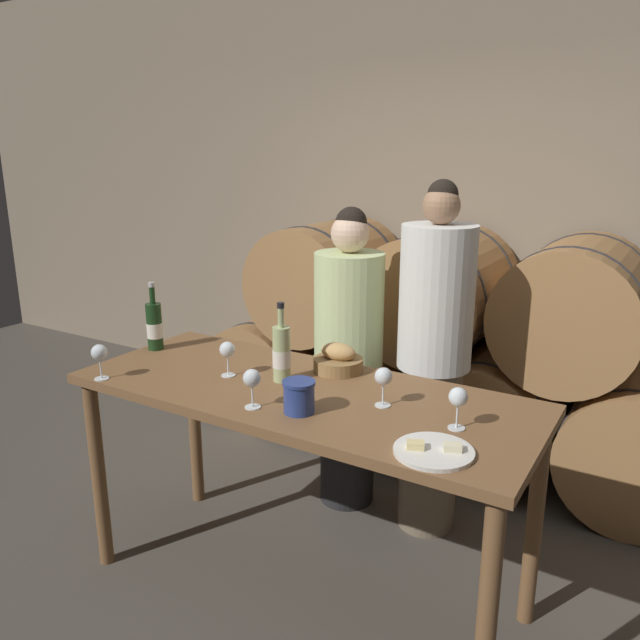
{
  "coord_description": "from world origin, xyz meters",
  "views": [
    {
      "loc": [
        1.27,
        -1.95,
        1.87
      ],
      "look_at": [
        0.0,
        0.15,
        1.19
      ],
      "focal_mm": 35.0,
      "sensor_mm": 36.0,
      "label": 1
    }
  ],
  "objects_px": {
    "blue_crock": "(299,395)",
    "wine_glass_center": "(252,380)",
    "wine_glass_right": "(383,378)",
    "tasting_table": "(301,416)",
    "wine_glass_left": "(227,351)",
    "wine_glass_far_right": "(458,399)",
    "wine_bottle_white": "(282,353)",
    "bread_basket": "(338,361)",
    "wine_bottle_red": "(154,326)",
    "person_right": "(433,361)",
    "wine_glass_far_left": "(99,354)",
    "person_left": "(348,360)",
    "cheese_plate": "(434,451)"
  },
  "relations": [
    {
      "from": "person_right",
      "to": "wine_bottle_red",
      "type": "bearing_deg",
      "value": -149.35
    },
    {
      "from": "bread_basket",
      "to": "wine_glass_far_right",
      "type": "relative_size",
      "value": 1.43
    },
    {
      "from": "person_right",
      "to": "person_left",
      "type": "bearing_deg",
      "value": 179.99
    },
    {
      "from": "tasting_table",
      "to": "wine_glass_far_left",
      "type": "xyz_separation_m",
      "value": [
        -0.77,
        -0.34,
        0.23
      ]
    },
    {
      "from": "cheese_plate",
      "to": "wine_glass_far_left",
      "type": "xyz_separation_m",
      "value": [
        -1.43,
        -0.09,
        0.1
      ]
    },
    {
      "from": "person_left",
      "to": "wine_glass_right",
      "type": "height_order",
      "value": "person_left"
    },
    {
      "from": "person_right",
      "to": "wine_glass_far_left",
      "type": "height_order",
      "value": "person_right"
    },
    {
      "from": "wine_glass_right",
      "to": "wine_bottle_red",
      "type": "bearing_deg",
      "value": 177.42
    },
    {
      "from": "wine_glass_right",
      "to": "wine_glass_far_right",
      "type": "height_order",
      "value": "same"
    },
    {
      "from": "person_right",
      "to": "wine_glass_far_right",
      "type": "xyz_separation_m",
      "value": [
        0.38,
        -0.78,
        0.17
      ]
    },
    {
      "from": "tasting_table",
      "to": "wine_bottle_red",
      "type": "bearing_deg",
      "value": 175.32
    },
    {
      "from": "blue_crock",
      "to": "wine_glass_left",
      "type": "relative_size",
      "value": 0.81
    },
    {
      "from": "wine_bottle_red",
      "to": "cheese_plate",
      "type": "distance_m",
      "value": 1.56
    },
    {
      "from": "wine_glass_right",
      "to": "wine_glass_far_right",
      "type": "relative_size",
      "value": 1.0
    },
    {
      "from": "wine_glass_right",
      "to": "tasting_table",
      "type": "bearing_deg",
      "value": -177.42
    },
    {
      "from": "tasting_table",
      "to": "wine_glass_left",
      "type": "bearing_deg",
      "value": -174.39
    },
    {
      "from": "wine_glass_right",
      "to": "cheese_plate",
      "type": "bearing_deg",
      "value": -40.59
    },
    {
      "from": "blue_crock",
      "to": "cheese_plate",
      "type": "xyz_separation_m",
      "value": [
        0.54,
        -0.05,
        -0.06
      ]
    },
    {
      "from": "blue_crock",
      "to": "person_left",
      "type": "bearing_deg",
      "value": 108.16
    },
    {
      "from": "bread_basket",
      "to": "tasting_table",
      "type": "bearing_deg",
      "value": -95.72
    },
    {
      "from": "person_left",
      "to": "wine_glass_far_right",
      "type": "xyz_separation_m",
      "value": [
        0.85,
        -0.78,
        0.25
      ]
    },
    {
      "from": "blue_crock",
      "to": "tasting_table",
      "type": "bearing_deg",
      "value": 121.63
    },
    {
      "from": "blue_crock",
      "to": "cheese_plate",
      "type": "relative_size",
      "value": 0.48
    },
    {
      "from": "bread_basket",
      "to": "wine_glass_center",
      "type": "height_order",
      "value": "wine_glass_center"
    },
    {
      "from": "tasting_table",
      "to": "wine_glass_center",
      "type": "relative_size",
      "value": 12.56
    },
    {
      "from": "wine_bottle_red",
      "to": "wine_glass_far_right",
      "type": "distance_m",
      "value": 1.53
    },
    {
      "from": "blue_crock",
      "to": "wine_glass_far_left",
      "type": "relative_size",
      "value": 0.81
    },
    {
      "from": "wine_glass_left",
      "to": "wine_glass_center",
      "type": "distance_m",
      "value": 0.36
    },
    {
      "from": "tasting_table",
      "to": "blue_crock",
      "type": "distance_m",
      "value": 0.29
    },
    {
      "from": "cheese_plate",
      "to": "wine_glass_far_left",
      "type": "distance_m",
      "value": 1.43
    },
    {
      "from": "wine_glass_center",
      "to": "wine_glass_far_left",
      "type": "bearing_deg",
      "value": -173.01
    },
    {
      "from": "tasting_table",
      "to": "wine_bottle_red",
      "type": "relative_size",
      "value": 5.78
    },
    {
      "from": "wine_bottle_red",
      "to": "wine_glass_right",
      "type": "bearing_deg",
      "value": -2.58
    },
    {
      "from": "person_right",
      "to": "wine_glass_left",
      "type": "height_order",
      "value": "person_right"
    },
    {
      "from": "bread_basket",
      "to": "wine_glass_far_left",
      "type": "distance_m",
      "value": 1.0
    },
    {
      "from": "wine_bottle_red",
      "to": "wine_bottle_white",
      "type": "distance_m",
      "value": 0.76
    },
    {
      "from": "wine_glass_left",
      "to": "wine_glass_far_right",
      "type": "relative_size",
      "value": 1.0
    },
    {
      "from": "blue_crock",
      "to": "wine_glass_center",
      "type": "bearing_deg",
      "value": -162.07
    },
    {
      "from": "tasting_table",
      "to": "bread_basket",
      "type": "height_order",
      "value": "bread_basket"
    },
    {
      "from": "wine_bottle_red",
      "to": "person_right",
      "type": "bearing_deg",
      "value": 30.65
    },
    {
      "from": "wine_bottle_white",
      "to": "wine_glass_far_left",
      "type": "xyz_separation_m",
      "value": [
        -0.65,
        -0.38,
        -0.01
      ]
    },
    {
      "from": "bread_basket",
      "to": "cheese_plate",
      "type": "distance_m",
      "value": 0.81
    },
    {
      "from": "tasting_table",
      "to": "wine_glass_center",
      "type": "xyz_separation_m",
      "value": [
        -0.05,
        -0.25,
        0.23
      ]
    },
    {
      "from": "person_left",
      "to": "wine_glass_far_right",
      "type": "relative_size",
      "value": 10.6
    },
    {
      "from": "wine_bottle_white",
      "to": "wine_glass_left",
      "type": "relative_size",
      "value": 2.21
    },
    {
      "from": "wine_bottle_white",
      "to": "bread_basket",
      "type": "xyz_separation_m",
      "value": [
        0.14,
        0.22,
        -0.07
      ]
    },
    {
      "from": "person_right",
      "to": "wine_glass_center",
      "type": "height_order",
      "value": "person_right"
    },
    {
      "from": "tasting_table",
      "to": "person_right",
      "type": "height_order",
      "value": "person_right"
    },
    {
      "from": "tasting_table",
      "to": "wine_glass_far_right",
      "type": "height_order",
      "value": "wine_glass_far_right"
    },
    {
      "from": "wine_bottle_red",
      "to": "blue_crock",
      "type": "distance_m",
      "value": 1.03
    }
  ]
}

